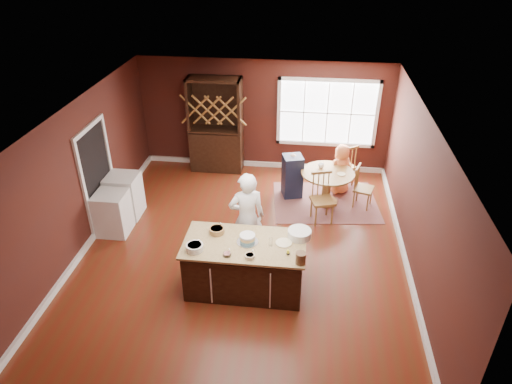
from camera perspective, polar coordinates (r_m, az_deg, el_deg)
room_shell at (r=7.97m, az=-1.63°, el=0.50°), size 7.00×7.00×7.00m
window at (r=10.99m, az=8.90°, el=9.73°), size 2.36×0.10×1.66m
doorway at (r=9.48m, az=-19.13°, el=1.65°), size 0.08×1.26×2.13m
kitchen_island at (r=7.65m, az=-1.41°, el=-9.27°), size 1.97×1.03×0.92m
dining_table at (r=9.98m, az=8.88°, el=1.36°), size 1.14×1.14×0.75m
baker at (r=8.02m, az=-1.15°, el=-3.24°), size 0.74×0.60×1.76m
layer_cake at (r=7.33m, az=-1.07°, el=-5.83°), size 0.35×0.35×0.14m
bowl_blue at (r=7.24m, az=-7.67°, el=-6.87°), size 0.27×0.27×0.11m
bowl_yellow at (r=7.58m, az=-4.92°, el=-4.81°), size 0.26×0.26×0.10m
bowl_pink at (r=7.10m, az=-3.64°, el=-7.77°), size 0.13×0.13×0.05m
bowl_olive at (r=7.04m, az=-0.78°, el=-8.02°), size 0.15×0.15×0.06m
drinking_glass at (r=7.27m, az=1.86°, el=-6.23°), size 0.07×0.07×0.14m
dinner_plate at (r=7.35m, az=3.49°, el=-6.37°), size 0.26×0.26×0.02m
white_tub at (r=7.48m, az=5.46°, el=-5.21°), size 0.38×0.38×0.13m
stoneware_crock at (r=6.93m, az=5.60°, el=-8.23°), size 0.16×0.16×0.19m
toy_figurine at (r=7.11m, az=4.02°, el=-7.52°), size 0.05×0.05×0.09m
rug at (r=10.24m, az=8.65°, el=-1.23°), size 2.43×1.98×0.01m
chair_east at (r=10.02m, az=13.33°, el=0.60°), size 0.49×0.50×0.95m
chair_south at (r=9.33m, az=8.33°, el=-0.80°), size 0.55×0.54×1.07m
chair_north at (r=10.76m, az=10.91°, el=3.41°), size 0.61×0.60×1.06m
seated_woman at (r=10.40m, az=10.55°, el=2.81°), size 0.69×0.63×1.18m
high_chair at (r=10.17m, az=4.56°, el=2.09°), size 0.51×0.51×1.02m
toddler at (r=10.15m, az=4.74°, el=3.93°), size 0.18×0.14×0.26m
table_plate at (r=9.84m, az=10.60°, el=2.22°), size 0.18×0.18×0.01m
table_cup at (r=10.02m, az=8.14°, el=3.26°), size 0.16×0.16×0.10m
hutch at (r=11.09m, az=-5.05°, el=8.28°), size 1.26×0.53×2.32m
washer at (r=9.38m, az=-17.47°, el=-2.54°), size 0.60×0.58×0.87m
dryer at (r=9.87m, az=-16.12°, el=-0.42°), size 0.63×0.61×0.92m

